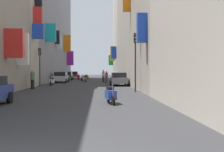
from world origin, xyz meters
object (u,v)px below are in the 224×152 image
object	(u,v)px
scooter_silver	(84,78)
scooter_orange	(86,79)
scooter_blue	(111,95)
traffic_light_near_corner	(40,60)
parked_car_red	(74,75)
traffic_light_far_corner	(135,52)
parked_car_silver	(61,77)
pedestrian_crossing	(107,77)
scooter_green	(86,77)
scooter_red	(79,77)
pedestrian_near_right	(103,76)
parked_car_grey	(119,79)
parked_car_green	(67,76)
scooter_white	(52,81)
pedestrian_near_left	(33,79)

from	to	relation	value
scooter_silver	scooter_orange	world-z (taller)	same
scooter_blue	traffic_light_near_corner	distance (m)	17.00
parked_car_red	traffic_light_far_corner	bearing A→B (deg)	-77.52
parked_car_silver	pedestrian_crossing	size ratio (longest dim) A/B	2.60
scooter_green	pedestrian_crossing	xyz separation A→B (m)	(3.28, -12.94, 0.34)
scooter_red	parked_car_silver	bearing A→B (deg)	-98.06
parked_car_red	scooter_red	bearing A→B (deg)	-79.43
pedestrian_near_right	parked_car_silver	bearing A→B (deg)	-179.16
parked_car_grey	scooter_orange	xyz separation A→B (m)	(-4.16, 9.92, -0.30)
parked_car_green	parked_car_grey	world-z (taller)	parked_car_grey
parked_car_silver	scooter_white	xyz separation A→B (m)	(-0.05, -6.99, -0.31)
parked_car_green	scooter_white	bearing A→B (deg)	-89.42
scooter_red	traffic_light_far_corner	size ratio (longest dim) A/B	0.41
parked_car_red	traffic_light_near_corner	xyz separation A→B (m)	(-0.96, -29.28, 2.02)
pedestrian_crossing	traffic_light_far_corner	world-z (taller)	traffic_light_far_corner
scooter_red	scooter_silver	bearing A→B (deg)	-77.59
scooter_red	pedestrian_near_right	xyz separation A→B (m)	(4.41, -11.46, 0.43)
scooter_white	scooter_green	world-z (taller)	same
scooter_silver	scooter_white	bearing A→B (deg)	-103.39
parked_car_green	traffic_light_far_corner	distance (m)	28.45
pedestrian_crossing	scooter_blue	bearing A→B (deg)	-91.04
parked_car_red	scooter_red	world-z (taller)	parked_car_red
scooter_orange	parked_car_silver	bearing A→B (deg)	-154.38
scooter_blue	traffic_light_near_corner	size ratio (longest dim) A/B	0.44
scooter_blue	scooter_green	world-z (taller)	same
scooter_white	pedestrian_near_left	bearing A→B (deg)	-95.27
scooter_silver	traffic_light_far_corner	xyz separation A→B (m)	(5.34, -22.77, 2.67)
parked_car_silver	scooter_white	world-z (taller)	parked_car_silver
parked_car_green	scooter_green	size ratio (longest dim) A/B	2.37
parked_car_grey	parked_car_silver	size ratio (longest dim) A/B	0.98
parked_car_silver	pedestrian_near_left	size ratio (longest dim) A/B	2.39
parked_car_grey	scooter_blue	xyz separation A→B (m)	(-1.60, -16.38, -0.30)
parked_car_silver	scooter_red	distance (m)	11.67
pedestrian_crossing	parked_car_grey	bearing A→B (deg)	-78.23
scooter_green	traffic_light_far_corner	size ratio (longest dim) A/B	0.40
parked_car_grey	scooter_orange	world-z (taller)	parked_car_grey
parked_car_green	scooter_orange	xyz separation A→B (m)	(3.67, -8.22, -0.29)
pedestrian_crossing	traffic_light_near_corner	size ratio (longest dim) A/B	0.40
scooter_silver	scooter_blue	bearing A→B (deg)	-84.21
scooter_silver	pedestrian_near_right	xyz separation A→B (m)	(3.10, -5.51, 0.43)
scooter_blue	pedestrian_near_left	bearing A→B (deg)	120.81
scooter_white	scooter_red	bearing A→B (deg)	84.80
traffic_light_far_corner	parked_car_grey	bearing A→B (deg)	94.35
scooter_white	scooter_green	xyz separation A→B (m)	(3.18, 17.41, -0.00)
parked_car_silver	parked_car_green	bearing A→B (deg)	91.28
scooter_silver	traffic_light_near_corner	size ratio (longest dim) A/B	0.46
parked_car_silver	pedestrian_near_right	distance (m)	6.04
parked_car_green	traffic_light_near_corner	bearing A→B (deg)	-92.03
parked_car_red	parked_car_green	bearing A→B (deg)	-91.57
parked_car_silver	scooter_green	size ratio (longest dim) A/B	2.28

